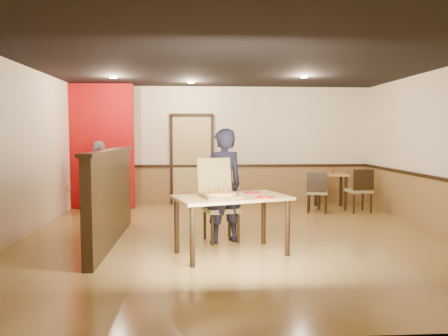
# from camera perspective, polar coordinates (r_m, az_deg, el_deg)

# --- Properties ---
(floor) EXTENTS (7.00, 7.00, 0.00)m
(floor) POSITION_cam_1_polar(r_m,az_deg,el_deg) (7.16, 1.98, -9.09)
(floor) COLOR #AD8343
(floor) RESTS_ON ground
(ceiling) EXTENTS (7.00, 7.00, 0.00)m
(ceiling) POSITION_cam_1_polar(r_m,az_deg,el_deg) (7.05, 2.05, 13.61)
(ceiling) COLOR black
(ceiling) RESTS_ON wall_back
(wall_back) EXTENTS (7.00, 0.00, 7.00)m
(wall_back) POSITION_cam_1_polar(r_m,az_deg,el_deg) (10.46, 0.18, 2.94)
(wall_back) COLOR #FBEAC4
(wall_back) RESTS_ON floor
(wall_left) EXTENTS (0.00, 7.00, 7.00)m
(wall_left) POSITION_cam_1_polar(r_m,az_deg,el_deg) (7.49, -25.70, 1.90)
(wall_left) COLOR #FBEAC4
(wall_left) RESTS_ON floor
(wainscot_back) EXTENTS (7.00, 0.04, 0.90)m
(wainscot_back) POSITION_cam_1_polar(r_m,az_deg,el_deg) (10.50, 0.19, -2.26)
(wainscot_back) COLOR olive
(wainscot_back) RESTS_ON floor
(chair_rail_back) EXTENTS (7.00, 0.06, 0.06)m
(chair_rail_back) POSITION_cam_1_polar(r_m,az_deg,el_deg) (10.43, 0.20, 0.29)
(chair_rail_back) COLOR black
(chair_rail_back) RESTS_ON wall_back
(wainscot_right) EXTENTS (0.04, 7.00, 0.90)m
(wainscot_right) POSITION_cam_1_polar(r_m,az_deg,el_deg) (8.17, 27.11, -4.68)
(wainscot_right) COLOR olive
(wainscot_right) RESTS_ON floor
(chair_rail_right) EXTENTS (0.06, 7.00, 0.06)m
(chair_rail_right) POSITION_cam_1_polar(r_m,az_deg,el_deg) (8.10, 27.10, -1.40)
(chair_rail_right) COLOR black
(chair_rail_right) RESTS_ON wall_right
(back_door) EXTENTS (0.90, 0.06, 2.10)m
(back_door) POSITION_cam_1_polar(r_m,az_deg,el_deg) (10.41, -4.21, 0.99)
(back_door) COLOR #D4B86D
(back_door) RESTS_ON wall_back
(booth_partition) EXTENTS (0.20, 3.10, 1.44)m
(booth_partition) POSITION_cam_1_polar(r_m,az_deg,el_deg) (6.93, -14.57, -3.50)
(booth_partition) COLOR black
(booth_partition) RESTS_ON floor
(red_accent_panel) EXTENTS (1.60, 0.20, 2.78)m
(red_accent_panel) POSITION_cam_1_polar(r_m,az_deg,el_deg) (10.18, -16.16, 2.72)
(red_accent_panel) COLOR #AC0C0E
(red_accent_panel) RESTS_ON floor
(spot_a) EXTENTS (0.14, 0.14, 0.02)m
(spot_a) POSITION_cam_1_polar(r_m,az_deg,el_deg) (8.95, -14.25, 11.40)
(spot_a) COLOR #FAE6AF
(spot_a) RESTS_ON ceiling
(spot_b) EXTENTS (0.14, 0.14, 0.02)m
(spot_b) POSITION_cam_1_polar(r_m,az_deg,el_deg) (9.50, -4.34, 11.11)
(spot_b) COLOR #FAE6AF
(spot_b) RESTS_ON ceiling
(spot_c) EXTENTS (0.14, 0.14, 0.02)m
(spot_c) POSITION_cam_1_polar(r_m,az_deg,el_deg) (8.75, 10.43, 11.62)
(spot_c) COLOR #FAE6AF
(spot_c) RESTS_ON ceiling
(main_table) EXTENTS (1.73, 1.32, 0.82)m
(main_table) POSITION_cam_1_polar(r_m,az_deg,el_deg) (6.06, 0.98, -4.73)
(main_table) COLOR tan
(main_table) RESTS_ON floor
(diner_chair) EXTENTS (0.62, 0.62, 1.02)m
(diner_chair) POSITION_cam_1_polar(r_m,az_deg,el_deg) (6.90, -0.56, -4.88)
(diner_chair) COLOR olive
(diner_chair) RESTS_ON floor
(side_chair_left) EXTENTS (0.55, 0.55, 0.88)m
(side_chair_left) POSITION_cam_1_polar(r_m,az_deg,el_deg) (9.48, 12.08, -2.90)
(side_chair_left) COLOR olive
(side_chair_left) RESTS_ON floor
(side_chair_right) EXTENTS (0.50, 0.50, 0.94)m
(side_chair_right) POSITION_cam_1_polar(r_m,az_deg,el_deg) (9.75, 17.36, -2.60)
(side_chair_right) COLOR olive
(side_chair_right) RESTS_ON floor
(side_table) EXTENTS (0.83, 0.83, 0.79)m
(side_table) POSITION_cam_1_polar(r_m,az_deg,el_deg) (10.18, 13.73, -1.69)
(side_table) COLOR tan
(side_table) RESTS_ON floor
(diner) EXTENTS (0.76, 0.64, 1.76)m
(diner) POSITION_cam_1_polar(r_m,az_deg,el_deg) (6.71, -0.12, -2.35)
(diner) COLOR black
(diner) RESTS_ON floor
(passerby) EXTENTS (0.66, 0.98, 1.54)m
(passerby) POSITION_cam_1_polar(r_m,az_deg,el_deg) (9.61, -15.95, -1.14)
(passerby) COLOR #9B99A1
(passerby) RESTS_ON floor
(pizza_box) EXTENTS (0.62, 0.69, 0.52)m
(pizza_box) POSITION_cam_1_polar(r_m,az_deg,el_deg) (5.97, -0.59, -3.15)
(pizza_box) COLOR brown
(pizza_box) RESTS_ON main_table
(pizza) EXTENTS (0.47, 0.47, 0.03)m
(pizza) POSITION_cam_1_polar(r_m,az_deg,el_deg) (5.92, -0.44, -3.37)
(pizza) COLOR tan
(pizza) RESTS_ON pizza_box
(napkin_near) EXTENTS (0.26, 0.26, 0.01)m
(napkin_near) POSITION_cam_1_polar(r_m,az_deg,el_deg) (5.95, 5.41, -3.81)
(napkin_near) COLOR red
(napkin_near) RESTS_ON main_table
(napkin_far) EXTENTS (0.24, 0.24, 0.01)m
(napkin_far) POSITION_cam_1_polar(r_m,az_deg,el_deg) (6.41, 3.66, -3.20)
(napkin_far) COLOR red
(napkin_far) RESTS_ON main_table
(condiment) EXTENTS (0.06, 0.06, 0.14)m
(condiment) POSITION_cam_1_polar(r_m,az_deg,el_deg) (10.02, 14.06, -0.35)
(condiment) COLOR maroon
(condiment) RESTS_ON side_table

